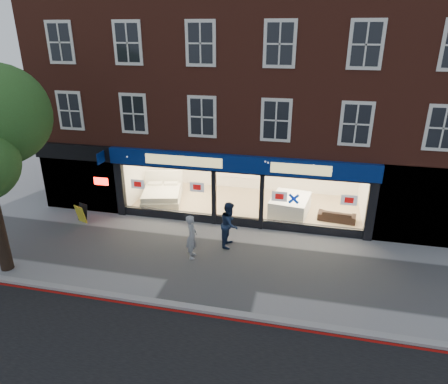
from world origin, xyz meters
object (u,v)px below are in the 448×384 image
(sofa, at_px, (337,216))
(a_board, at_px, (82,213))
(pedestrian_blue, at_px, (230,224))
(pedestrian_grey, at_px, (192,237))
(display_bed, at_px, (162,195))
(mattress_stack, at_px, (290,205))

(sofa, relative_size, a_board, 1.96)
(pedestrian_blue, bearing_deg, a_board, 85.41)
(sofa, bearing_deg, pedestrian_grey, 44.72)
(display_bed, distance_m, sofa, 8.44)
(a_board, bearing_deg, display_bed, 66.11)
(pedestrian_blue, bearing_deg, pedestrian_grey, 135.10)
(sofa, distance_m, pedestrian_grey, 6.95)
(display_bed, relative_size, a_board, 3.17)
(display_bed, xyz_separation_m, sofa, (8.44, -0.29, -0.12))
(mattress_stack, bearing_deg, sofa, -7.73)
(mattress_stack, height_order, pedestrian_grey, pedestrian_grey)
(a_board, bearing_deg, sofa, 33.37)
(display_bed, height_order, a_board, display_bed)
(mattress_stack, height_order, pedestrian_blue, pedestrian_blue)
(sofa, bearing_deg, a_board, 19.31)
(mattress_stack, distance_m, a_board, 9.50)
(a_board, bearing_deg, pedestrian_blue, 16.07)
(mattress_stack, distance_m, pedestrian_blue, 4.01)
(display_bed, distance_m, mattress_stack, 6.32)
(mattress_stack, relative_size, pedestrian_blue, 1.21)
(pedestrian_blue, bearing_deg, sofa, -54.13)
(display_bed, distance_m, pedestrian_blue, 5.38)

